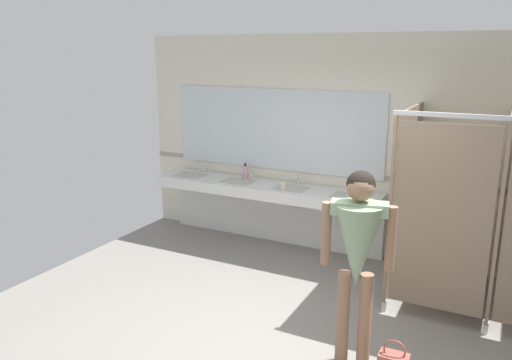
% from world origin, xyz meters
% --- Properties ---
extents(ground_plane, '(6.44, 5.46, 0.10)m').
position_xyz_m(ground_plane, '(0.00, 0.00, -0.05)').
color(ground_plane, gray).
extents(wall_back, '(6.44, 0.12, 2.79)m').
position_xyz_m(wall_back, '(0.00, 2.49, 1.40)').
color(wall_back, beige).
rests_on(wall_back, ground_plane).
extents(wall_back_tile_band, '(6.44, 0.01, 0.06)m').
position_xyz_m(wall_back_tile_band, '(0.00, 2.43, 1.05)').
color(wall_back_tile_band, '#9E937F').
rests_on(wall_back_tile_band, wall_back).
extents(vanity_counter, '(3.11, 0.59, 0.98)m').
position_xyz_m(vanity_counter, '(-1.26, 2.20, 0.64)').
color(vanity_counter, silver).
rests_on(vanity_counter, ground_plane).
extents(mirror_panel, '(3.01, 0.02, 1.08)m').
position_xyz_m(mirror_panel, '(-1.26, 2.42, 1.55)').
color(mirror_panel, silver).
rests_on(mirror_panel, wall_back).
extents(bathroom_stalls, '(1.96, 1.41, 2.05)m').
position_xyz_m(bathroom_stalls, '(1.58, 1.51, 1.07)').
color(bathroom_stalls, '#84705B').
rests_on(bathroom_stalls, ground_plane).
extents(person_standing, '(0.57, 0.48, 1.68)m').
position_xyz_m(person_standing, '(0.60, 0.04, 1.07)').
color(person_standing, '#8C664C').
rests_on(person_standing, ground_plane).
extents(soap_dispenser, '(0.07, 0.07, 0.21)m').
position_xyz_m(soap_dispenser, '(-1.65, 2.29, 0.96)').
color(soap_dispenser, '#D899B2').
rests_on(soap_dispenser, vanity_counter).
extents(paper_cup, '(0.07, 0.07, 0.09)m').
position_xyz_m(paper_cup, '(-0.93, 1.98, 0.91)').
color(paper_cup, beige).
rests_on(paper_cup, vanity_counter).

